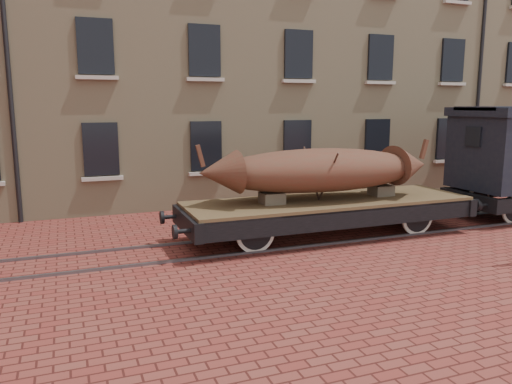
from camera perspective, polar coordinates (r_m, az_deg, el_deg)
name	(u,v)px	position (r m, az deg, el deg)	size (l,w,h in m)	color
ground	(341,235)	(14.24, 9.65, -4.89)	(90.00, 90.00, 0.00)	maroon
warehouse_cream	(291,30)	(24.25, 3.97, 17.98)	(40.00, 10.19, 14.00)	tan
rail_track	(341,234)	(14.23, 9.65, -4.78)	(30.00, 1.52, 0.06)	#59595E
flatcar_wagon	(328,207)	(13.85, 8.29, -1.70)	(8.96, 2.43, 1.35)	brown
iron_boat	(320,170)	(13.53, 7.27, 2.51)	(6.70, 2.24, 1.60)	#55291C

